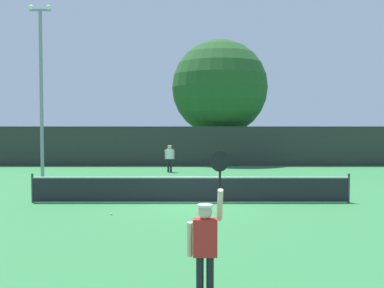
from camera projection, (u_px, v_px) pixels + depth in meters
The scene contains 9 objects.
ground_plane at pixel (190, 202), 16.42m from camera, with size 120.00×120.00×0.00m, color #2D723D.
tennis_net at pixel (190, 189), 16.40m from camera, with size 11.75×0.08×1.07m.
perimeter_fence at pixel (191, 146), 30.92m from camera, with size 34.49×0.12×2.74m, color #2D332D.
player_serving at pixel (205, 239), 7.01m from camera, with size 0.68×0.39×2.47m.
player_receiving at pixel (169, 156), 26.79m from camera, with size 0.57×0.24×1.62m.
tennis_ball at pixel (111, 214), 14.14m from camera, with size 0.07×0.07×0.07m, color #CCE033.
light_pole at pixel (41, 82), 23.27m from camera, with size 1.18×0.28×9.09m.
large_tree at pixel (219, 88), 34.00m from camera, with size 7.29×7.29×9.33m.
parked_car_near at pixel (157, 148), 39.81m from camera, with size 2.16×4.31×1.69m.
Camera 1 is at (0.05, -16.31, 2.88)m, focal length 41.67 mm.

